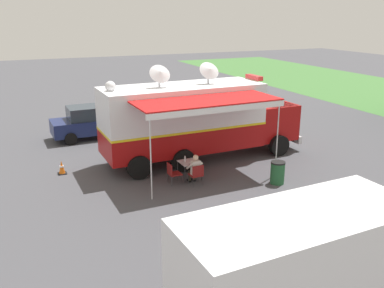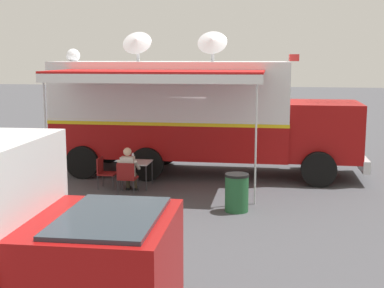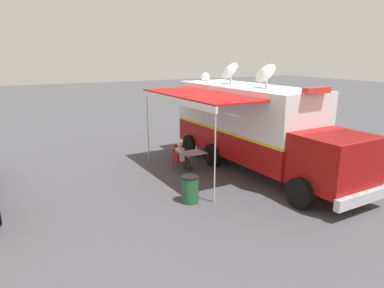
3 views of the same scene
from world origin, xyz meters
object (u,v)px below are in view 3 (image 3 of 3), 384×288
trash_bin (190,189)px  folding_chair_at_table (178,159)px  command_truck (255,125)px  car_behind_truck (287,122)px  folding_chair_beside_table (180,153)px  seated_responder (182,156)px  traffic_cone (195,134)px  folding_table (195,153)px  water_bottle (196,149)px

trash_bin → folding_chair_at_table: bearing=-109.1°
command_truck → trash_bin: command_truck is taller
folding_chair_at_table → car_behind_truck: 8.80m
folding_chair_beside_table → seated_responder: bearing=67.6°
folding_chair_at_table → trash_bin: (1.06, 3.05, -0.06)m
folding_chair_beside_table → car_behind_truck: size_ratio=0.20×
command_truck → traffic_cone: command_truck is taller
trash_bin → car_behind_truck: car_behind_truck is taller
command_truck → seated_responder: command_truck is taller
folding_chair_at_table → folding_chair_beside_table: bearing=-122.6°
seated_responder → traffic_cone: seated_responder is taller
command_truck → car_behind_truck: (-5.50, -3.91, -1.07)m
folding_table → trash_bin: 3.55m
folding_table → traffic_cone: size_ratio=1.42×
command_truck → seated_responder: bearing=-26.6°
traffic_cone → trash_bin: bearing=60.0°
traffic_cone → folding_table: bearing=60.9°
folding_chair_at_table → trash_bin: 3.23m
folding_table → seated_responder: size_ratio=0.66×
folding_chair_beside_table → car_behind_truck: 8.08m
seated_responder → water_bottle: bearing=-172.4°
car_behind_truck → traffic_cone: bearing=-23.5°
folding_chair_at_table → trash_bin: size_ratio=0.96×
seated_responder → trash_bin: seated_responder is taller
folding_table → folding_chair_beside_table: folding_chair_beside_table is taller
command_truck → folding_chair_beside_table: 3.53m
water_bottle → trash_bin: size_ratio=0.25×
folding_chair_at_table → car_behind_truck: bearing=-163.1°
folding_chair_beside_table → trash_bin: bearing=67.8°
seated_responder → folding_table: bearing=176.8°
command_truck → water_bottle: bearing=-36.6°
command_truck → car_behind_truck: size_ratio=2.24×
folding_chair_beside_table → seated_responder: (0.34, 0.82, 0.14)m
traffic_cone → car_behind_truck: size_ratio=0.14×
water_bottle → seated_responder: bearing=7.6°
folding_table → traffic_cone: folding_table is taller
command_truck → car_behind_truck: command_truck is taller
command_truck → folding_chair_at_table: size_ratio=10.99×
folding_chair_at_table → car_behind_truck: size_ratio=0.20×
command_truck → folding_table: bearing=-32.2°
folding_chair_at_table → seated_responder: size_ratio=0.70×
folding_chair_beside_table → trash_bin: size_ratio=0.96×
command_truck → car_behind_truck: 6.84m
folding_table → car_behind_truck: 8.04m
folding_chair_at_table → trash_bin: bearing=70.9°
water_bottle → folding_chair_beside_table: bearing=-60.0°
folding_table → command_truck: bearing=147.8°
folding_table → car_behind_truck: (-7.61, -2.59, 0.21)m
folding_table → trash_bin: trash_bin is taller
folding_chair_at_table → traffic_cone: folding_chair_at_table is taller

